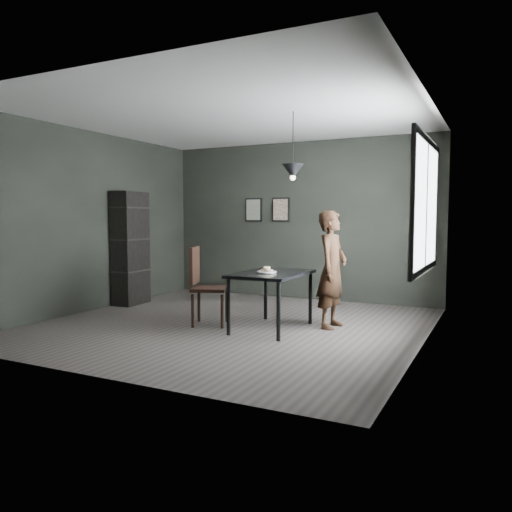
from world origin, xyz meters
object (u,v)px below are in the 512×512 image
at_px(cafe_table, 271,278).
at_px(woman, 332,269).
at_px(shelf_unit, 130,248).
at_px(pendant_lamp, 293,171).
at_px(wood_chair, 203,281).
at_px(white_plate, 267,272).

height_order(cafe_table, woman, woman).
relative_size(cafe_table, shelf_unit, 0.64).
relative_size(cafe_table, pendant_lamp, 1.39).
relative_size(cafe_table, woman, 0.77).
bearing_deg(wood_chair, cafe_table, -10.95).
bearing_deg(shelf_unit, pendant_lamp, -14.14).
relative_size(white_plate, woman, 0.15).
bearing_deg(woman, wood_chair, 114.69).
distance_m(woman, pendant_lamp, 1.39).
bearing_deg(white_plate, pendant_lamp, 36.33).
distance_m(woman, wood_chair, 1.74).
height_order(cafe_table, white_plate, white_plate).
height_order(woman, shelf_unit, shelf_unit).
distance_m(cafe_table, wood_chair, 0.96).
height_order(white_plate, woman, woman).
bearing_deg(shelf_unit, cafe_table, -16.87).
bearing_deg(shelf_unit, woman, -7.40).
xyz_separation_m(wood_chair, shelf_unit, (-1.97, 0.84, 0.34)).
height_order(wood_chair, pendant_lamp, pendant_lamp).
distance_m(woman, shelf_unit, 3.60).
bearing_deg(shelf_unit, wood_chair, -26.93).
bearing_deg(white_plate, wood_chair, -175.90).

